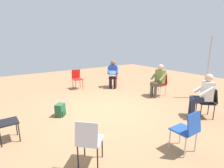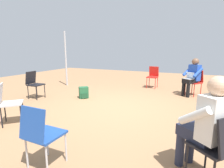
{
  "view_description": "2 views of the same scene",
  "coord_description": "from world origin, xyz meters",
  "px_view_note": "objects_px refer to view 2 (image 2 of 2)",
  "views": [
    {
      "loc": [
        -4.28,
        2.79,
        2.1
      ],
      "look_at": [
        -0.12,
        -0.09,
        0.85
      ],
      "focal_mm": 28.0,
      "sensor_mm": 36.0,
      "label": 1
    },
    {
      "loc": [
        -4.09,
        -1.72,
        1.5
      ],
      "look_at": [
        0.12,
        0.24,
        0.6
      ],
      "focal_mm": 28.0,
      "sensor_mm": 36.0,
      "label": 2
    }
  ],
  "objects_px": {
    "chair_east": "(153,75)",
    "chair_west": "(41,133)",
    "person_in_white": "(206,122)",
    "backpack_near_laptop_user": "(84,93)",
    "chair_southeast": "(195,81)",
    "chair_north": "(34,83)",
    "person_with_laptop": "(192,75)",
    "chair_northwest": "(7,101)",
    "chair_southwest": "(218,145)"
  },
  "relations": [
    {
      "from": "chair_east",
      "to": "chair_west",
      "type": "xyz_separation_m",
      "value": [
        -5.56,
        0.2,
        0.0
      ]
    },
    {
      "from": "chair_west",
      "to": "person_in_white",
      "type": "relative_size",
      "value": 0.69
    },
    {
      "from": "chair_east",
      "to": "backpack_near_laptop_user",
      "type": "xyz_separation_m",
      "value": [
        -2.53,
        1.63,
        -0.34
      ]
    },
    {
      "from": "chair_west",
      "to": "chair_southeast",
      "type": "height_order",
      "value": "same"
    },
    {
      "from": "chair_east",
      "to": "chair_north",
      "type": "bearing_deg",
      "value": 49.8
    },
    {
      "from": "chair_southeast",
      "to": "backpack_near_laptop_user",
      "type": "distance_m",
      "value": 3.71
    },
    {
      "from": "person_in_white",
      "to": "chair_west",
      "type": "bearing_deg",
      "value": 151.74
    },
    {
      "from": "chair_west",
      "to": "backpack_near_laptop_user",
      "type": "xyz_separation_m",
      "value": [
        3.04,
        1.43,
        -0.34
      ]
    },
    {
      "from": "chair_west",
      "to": "person_with_laptop",
      "type": "bearing_deg",
      "value": 71.7
    },
    {
      "from": "chair_east",
      "to": "chair_northwest",
      "type": "height_order",
      "value": "same"
    },
    {
      "from": "chair_southeast",
      "to": "chair_east",
      "type": "bearing_deg",
      "value": 14.98
    },
    {
      "from": "chair_west",
      "to": "chair_north",
      "type": "relative_size",
      "value": 1.0
    },
    {
      "from": "chair_west",
      "to": "backpack_near_laptop_user",
      "type": "distance_m",
      "value": 3.38
    },
    {
      "from": "person_in_white",
      "to": "backpack_near_laptop_user",
      "type": "height_order",
      "value": "person_in_white"
    },
    {
      "from": "chair_northwest",
      "to": "person_in_white",
      "type": "relative_size",
      "value": 0.69
    },
    {
      "from": "chair_east",
      "to": "chair_southwest",
      "type": "relative_size",
      "value": 1.0
    },
    {
      "from": "chair_west",
      "to": "chair_southeast",
      "type": "relative_size",
      "value": 1.0
    },
    {
      "from": "chair_west",
      "to": "chair_southwest",
      "type": "distance_m",
      "value": 2.05
    },
    {
      "from": "chair_southeast",
      "to": "chair_northwest",
      "type": "height_order",
      "value": "same"
    },
    {
      "from": "chair_southwest",
      "to": "person_in_white",
      "type": "bearing_deg",
      "value": 90.0
    },
    {
      "from": "person_in_white",
      "to": "backpack_near_laptop_user",
      "type": "bearing_deg",
      "value": 95.11
    },
    {
      "from": "person_with_laptop",
      "to": "person_in_white",
      "type": "relative_size",
      "value": 1.0
    },
    {
      "from": "chair_west",
      "to": "backpack_near_laptop_user",
      "type": "height_order",
      "value": "chair_west"
    },
    {
      "from": "chair_southeast",
      "to": "person_with_laptop",
      "type": "xyz_separation_m",
      "value": [
        -0.14,
        0.1,
        0.2
      ]
    },
    {
      "from": "chair_southwest",
      "to": "chair_north",
      "type": "distance_m",
      "value": 5.12
    },
    {
      "from": "chair_east",
      "to": "chair_west",
      "type": "relative_size",
      "value": 1.0
    },
    {
      "from": "chair_northwest",
      "to": "person_with_laptop",
      "type": "relative_size",
      "value": 0.69
    },
    {
      "from": "chair_southwest",
      "to": "backpack_near_laptop_user",
      "type": "height_order",
      "value": "chair_southwest"
    },
    {
      "from": "person_in_white",
      "to": "chair_north",
      "type": "bearing_deg",
      "value": 110.84
    },
    {
      "from": "chair_east",
      "to": "backpack_near_laptop_user",
      "type": "distance_m",
      "value": 3.03
    },
    {
      "from": "chair_southwest",
      "to": "person_in_white",
      "type": "height_order",
      "value": "person_in_white"
    },
    {
      "from": "chair_west",
      "to": "chair_northwest",
      "type": "height_order",
      "value": "same"
    },
    {
      "from": "chair_north",
      "to": "person_in_white",
      "type": "relative_size",
      "value": 0.69
    },
    {
      "from": "chair_southwest",
      "to": "chair_northwest",
      "type": "relative_size",
      "value": 1.0
    },
    {
      "from": "chair_north",
      "to": "person_in_white",
      "type": "xyz_separation_m",
      "value": [
        -1.68,
        -4.67,
        0.2
      ]
    },
    {
      "from": "chair_north",
      "to": "backpack_near_laptop_user",
      "type": "distance_m",
      "value": 1.58
    },
    {
      "from": "chair_west",
      "to": "chair_north",
      "type": "distance_m",
      "value": 3.71
    },
    {
      "from": "chair_east",
      "to": "person_with_laptop",
      "type": "distance_m",
      "value": 1.64
    },
    {
      "from": "chair_east",
      "to": "person_with_laptop",
      "type": "bearing_deg",
      "value": 155.52
    },
    {
      "from": "chair_north",
      "to": "chair_northwest",
      "type": "bearing_deg",
      "value": 32.12
    },
    {
      "from": "chair_north",
      "to": "person_in_white",
      "type": "bearing_deg",
      "value": 67.96
    },
    {
      "from": "chair_west",
      "to": "backpack_near_laptop_user",
      "type": "bearing_deg",
      "value": 115.83
    },
    {
      "from": "chair_west",
      "to": "chair_southeast",
      "type": "bearing_deg",
      "value": 71.12
    },
    {
      "from": "chair_west",
      "to": "chair_southeast",
      "type": "distance_m",
      "value": 5.23
    },
    {
      "from": "person_with_laptop",
      "to": "chair_southeast",
      "type": "bearing_deg",
      "value": -90.0
    },
    {
      "from": "backpack_near_laptop_user",
      "to": "chair_north",
      "type": "bearing_deg",
      "value": 114.92
    },
    {
      "from": "chair_east",
      "to": "chair_southeast",
      "type": "height_order",
      "value": "same"
    },
    {
      "from": "chair_southeast",
      "to": "chair_west",
      "type": "bearing_deg",
      "value": 107.72
    },
    {
      "from": "person_with_laptop",
      "to": "person_in_white",
      "type": "height_order",
      "value": "same"
    },
    {
      "from": "chair_west",
      "to": "chair_east",
      "type": "bearing_deg",
      "value": 88.51
    }
  ]
}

